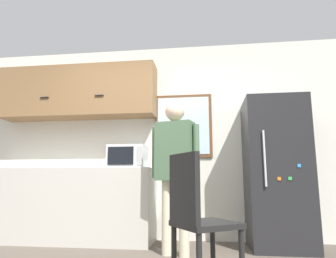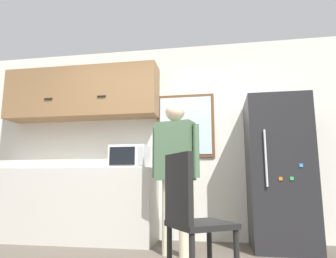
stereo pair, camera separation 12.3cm
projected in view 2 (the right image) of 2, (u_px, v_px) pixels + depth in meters
name	position (u px, v px, depth m)	size (l,w,h in m)	color
back_wall	(158.00, 140.00, 4.24)	(6.00, 0.06, 2.70)	silver
counter	(72.00, 204.00, 3.95)	(2.23, 0.59, 0.94)	#BCB7AD
upper_cabinets	(81.00, 94.00, 4.31)	(2.23, 0.39, 0.73)	olive
microwave	(130.00, 157.00, 3.87)	(0.46, 0.39, 0.29)	white
person	(175.00, 159.00, 3.29)	(0.54, 0.32, 1.66)	beige
refrigerator	(279.00, 172.00, 3.53)	(0.70, 0.72, 1.76)	#232326
chair	(191.00, 214.00, 2.16)	(0.57, 0.57, 0.97)	black
window	(185.00, 126.00, 4.16)	(0.79, 0.05, 0.88)	brown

